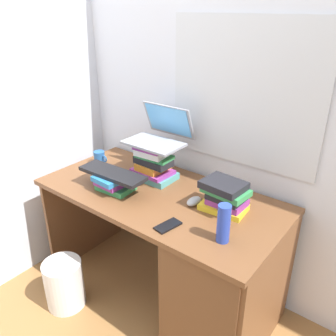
% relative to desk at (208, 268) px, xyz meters
% --- Properties ---
extents(ground_plane, '(6.00, 6.00, 0.00)m').
position_rel_desk_xyz_m(ground_plane, '(-0.37, 0.03, -0.41)').
color(ground_plane, olive).
extents(wall_back, '(6.00, 0.06, 2.60)m').
position_rel_desk_xyz_m(wall_back, '(-0.37, 0.42, 0.89)').
color(wall_back, silver).
rests_on(wall_back, ground).
extents(wall_left, '(0.05, 6.00, 2.60)m').
position_rel_desk_xyz_m(wall_left, '(-1.28, 0.03, 0.89)').
color(wall_left, silver).
rests_on(wall_left, ground).
extents(desk, '(1.45, 0.70, 0.75)m').
position_rel_desk_xyz_m(desk, '(0.00, 0.00, 0.00)').
color(desk, brown).
rests_on(desk, ground).
extents(book_stack_tall, '(0.26, 0.20, 0.23)m').
position_rel_desk_xyz_m(book_stack_tall, '(-0.51, 0.15, 0.44)').
color(book_stack_tall, teal).
rests_on(book_stack_tall, desk).
extents(book_stack_keyboard_riser, '(0.21, 0.20, 0.10)m').
position_rel_desk_xyz_m(book_stack_keyboard_riser, '(-0.61, -0.10, 0.39)').
color(book_stack_keyboard_riser, '#338C4C').
rests_on(book_stack_keyboard_riser, desk).
extents(book_stack_side, '(0.25, 0.19, 0.17)m').
position_rel_desk_xyz_m(book_stack_side, '(0.02, 0.10, 0.43)').
color(book_stack_side, yellow).
rests_on(book_stack_side, desk).
extents(laptop, '(0.35, 0.30, 0.22)m').
position_rel_desk_xyz_m(laptop, '(-0.51, 0.21, 0.62)').
color(laptop, gray).
rests_on(laptop, book_stack_tall).
extents(keyboard, '(0.42, 0.16, 0.02)m').
position_rel_desk_xyz_m(keyboard, '(-0.61, -0.11, 0.45)').
color(keyboard, black).
rests_on(keyboard, book_stack_keyboard_riser).
extents(computer_mouse, '(0.06, 0.10, 0.04)m').
position_rel_desk_xyz_m(computer_mouse, '(-0.14, 0.05, 0.36)').
color(computer_mouse, '#A5A8AD').
rests_on(computer_mouse, desk).
extents(mug, '(0.11, 0.07, 0.09)m').
position_rel_desk_xyz_m(mug, '(-0.95, 0.10, 0.38)').
color(mug, '#265999').
rests_on(mug, desk).
extents(water_bottle, '(0.06, 0.06, 0.19)m').
position_rel_desk_xyz_m(water_bottle, '(0.14, -0.14, 0.43)').
color(water_bottle, '#263FA5').
rests_on(water_bottle, desk).
extents(cell_phone, '(0.09, 0.15, 0.01)m').
position_rel_desk_xyz_m(cell_phone, '(-0.12, -0.20, 0.34)').
color(cell_phone, black).
rests_on(cell_phone, desk).
extents(wastebasket, '(0.24, 0.24, 0.32)m').
position_rel_desk_xyz_m(wastebasket, '(-0.77, -0.42, -0.25)').
color(wastebasket, silver).
rests_on(wastebasket, ground).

